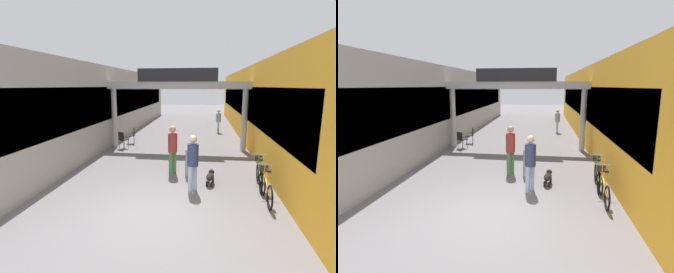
{
  "view_description": "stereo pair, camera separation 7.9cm",
  "coord_description": "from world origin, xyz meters",
  "views": [
    {
      "loc": [
        1.36,
        -6.04,
        3.22
      ],
      "look_at": [
        0.0,
        3.77,
        1.3
      ],
      "focal_mm": 28.0,
      "sensor_mm": 36.0,
      "label": 1
    },
    {
      "loc": [
        1.43,
        -6.03,
        3.22
      ],
      "look_at": [
        0.0,
        3.77,
        1.3
      ],
      "focal_mm": 28.0,
      "sensor_mm": 36.0,
      "label": 2
    }
  ],
  "objects": [
    {
      "name": "bicycle_green_second",
      "position": [
        3.19,
        2.46,
        0.44
      ],
      "size": [
        0.46,
        1.69,
        0.98
      ],
      "color": "black",
      "rests_on": "ground_plane"
    },
    {
      "name": "pedestrian_carrying_crate",
      "position": [
        2.36,
        12.31,
        0.92
      ],
      "size": [
        0.34,
        0.38,
        1.61
      ],
      "color": "#A5BFE0",
      "rests_on": "ground_plane"
    },
    {
      "name": "cafe_chair_black_farther",
      "position": [
        -2.63,
        8.06,
        0.54
      ],
      "size": [
        0.51,
        0.51,
        0.89
      ],
      "color": "gray",
      "rests_on": "ground_plane"
    },
    {
      "name": "dog_on_leash",
      "position": [
        1.62,
        2.3,
        0.28
      ],
      "size": [
        0.34,
        0.65,
        0.46
      ],
      "color": "black",
      "rests_on": "ground_plane"
    },
    {
      "name": "arcade_sign_gateway",
      "position": [
        0.0,
        7.22,
        2.89
      ],
      "size": [
        7.4,
        0.47,
        4.07
      ],
      "color": "#B2B2B2",
      "rests_on": "ground_plane"
    },
    {
      "name": "storefront_left",
      "position": [
        -5.09,
        11.0,
        2.12
      ],
      "size": [
        3.0,
        26.0,
        4.23
      ],
      "color": "#9E9993",
      "rests_on": "ground_plane"
    },
    {
      "name": "storefront_right",
      "position": [
        5.09,
        11.0,
        2.12
      ],
      "size": [
        3.0,
        26.0,
        4.23
      ],
      "color": "gold",
      "rests_on": "ground_plane"
    },
    {
      "name": "ground_plane",
      "position": [
        0.0,
        0.0,
        0.0
      ],
      "size": [
        80.0,
        80.0,
        0.0
      ],
      "primitive_type": "plane",
      "color": "slate"
    },
    {
      "name": "cafe_chair_black_nearer",
      "position": [
        -2.8,
        6.81,
        0.54
      ],
      "size": [
        0.55,
        0.55,
        0.89
      ],
      "color": "gray",
      "rests_on": "ground_plane"
    },
    {
      "name": "pedestrian_with_dog",
      "position": [
        1.05,
        1.67,
        1.02
      ],
      "size": [
        0.47,
        0.47,
        1.77
      ],
      "color": "#A5BFE0",
      "rests_on": "ground_plane"
    },
    {
      "name": "pedestrian_companion",
      "position": [
        0.25,
        3.2,
        1.04
      ],
      "size": [
        0.46,
        0.46,
        1.81
      ],
      "color": "#4C7F47",
      "rests_on": "ground_plane"
    },
    {
      "name": "bicycle_orange_nearest",
      "position": [
        3.15,
        1.32,
        0.44
      ],
      "size": [
        0.46,
        1.69,
        0.98
      ],
      "color": "black",
      "rests_on": "ground_plane"
    },
    {
      "name": "bollard_post_metal",
      "position": [
        0.79,
        2.91,
        0.52
      ],
      "size": [
        0.1,
        0.1,
        1.02
      ],
      "color": "gray",
      "rests_on": "ground_plane"
    }
  ]
}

